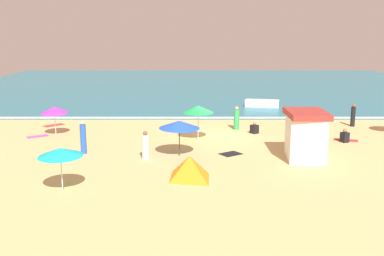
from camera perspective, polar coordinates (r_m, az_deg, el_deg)
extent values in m
plane|color=#D8B775|center=(28.94, 2.72, -1.23)|extent=(60.00, 60.00, 0.00)
cube|color=teal|center=(56.53, 1.36, 5.41)|extent=(60.00, 44.00, 0.10)
cube|color=white|center=(35.07, 2.23, 1.32)|extent=(57.00, 0.70, 0.01)
cube|color=white|center=(24.59, 14.16, -1.23)|extent=(2.09, 2.70, 2.32)
cube|color=#A5332D|center=(24.32, 14.32, 1.77)|extent=(2.02, 2.75, 0.30)
cylinder|color=silver|center=(27.99, 0.70, 0.57)|extent=(0.05, 0.05, 2.15)
cone|color=green|center=(27.82, 0.70, 2.41)|extent=(2.06, 2.06, 0.47)
cylinder|color=#4C3823|center=(24.54, -1.70, -1.37)|extent=(0.05, 0.05, 1.91)
cone|color=blue|center=(24.36, -1.71, 0.45)|extent=(3.16, 3.16, 0.47)
cylinder|color=silver|center=(30.72, -17.12, 0.81)|extent=(0.05, 0.05, 1.87)
cone|color=#B733C6|center=(30.58, -17.21, 2.23)|extent=(1.81, 1.84, 0.60)
cylinder|color=silver|center=(19.87, -16.37, -5.20)|extent=(0.05, 0.05, 1.87)
cone|color=#19B7C6|center=(19.66, -16.51, -2.96)|extent=(2.11, 2.12, 0.43)
pyramid|color=orange|center=(20.83, -0.39, -5.02)|extent=(2.53, 2.58, 1.09)
cylinder|color=white|center=(24.04, -6.03, -2.45)|extent=(0.39, 0.39, 1.32)
sphere|color=brown|center=(23.86, -6.07, -0.66)|extent=(0.24, 0.24, 0.24)
cylinder|color=black|center=(34.24, 19.72, 1.37)|extent=(0.36, 0.36, 1.41)
sphere|color=brown|center=(34.10, 19.82, 2.71)|extent=(0.25, 0.25, 0.25)
cylinder|color=blue|center=(25.72, -13.76, -1.38)|extent=(0.42, 0.42, 1.66)
sphere|color=beige|center=(25.52, -13.87, 0.66)|extent=(0.23, 0.23, 0.23)
cube|color=black|center=(29.23, 18.78, -1.12)|extent=(0.57, 0.57, 0.62)
sphere|color=#9E6B47|center=(29.14, 18.83, -0.30)|extent=(0.26, 0.26, 0.26)
cube|color=black|center=(30.36, 7.86, -0.14)|extent=(0.62, 0.62, 0.57)
sphere|color=#9E6B47|center=(30.28, 7.88, 0.56)|extent=(0.21, 0.21, 0.21)
cylinder|color=green|center=(31.32, 5.61, 1.07)|extent=(0.56, 0.56, 1.40)
sphere|color=#DBA884|center=(31.17, 5.64, 2.53)|extent=(0.25, 0.25, 0.25)
cube|color=red|center=(29.85, 18.90, -1.46)|extent=(1.61, 1.16, 0.01)
cube|color=black|center=(25.16, 4.86, -3.30)|extent=(1.46, 1.38, 0.01)
cube|color=#D84CA5|center=(30.92, -19.15, -1.02)|extent=(1.48, 1.26, 0.01)
cube|color=red|center=(34.21, -17.28, 0.33)|extent=(1.57, 1.55, 0.01)
cube|color=white|center=(40.57, 8.82, 3.12)|extent=(3.14, 1.66, 0.63)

